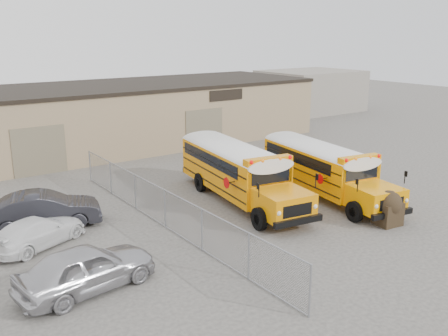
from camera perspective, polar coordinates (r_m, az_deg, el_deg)
ground at (r=23.87m, az=9.69°, el=-5.77°), size 120.00×120.00×0.00m
warehouse at (r=39.44m, az=-11.22°, el=6.08°), size 30.20×10.20×4.67m
chainlink_fence at (r=22.39m, az=-6.76°, el=-4.63°), size 0.07×18.07×1.81m
distant_building_right at (r=56.60m, az=9.83°, el=8.69°), size 10.00×8.00×4.40m
school_bus_left at (r=31.14m, az=-3.84°, el=2.68°), size 3.90×10.33×2.95m
school_bus_right at (r=31.74m, az=4.96°, el=2.73°), size 3.85×9.80×2.79m
tarp_bundle at (r=23.79m, az=18.28°, el=-4.30°), size 1.19×1.18×1.61m
car_silver at (r=17.73m, az=-15.44°, el=-10.97°), size 4.96×2.53×1.62m
car_white at (r=21.87m, az=-20.51°, el=-6.85°), size 4.54×3.29×1.22m
car_dark at (r=23.74m, az=-19.89°, el=-4.54°), size 5.20×3.02×1.62m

